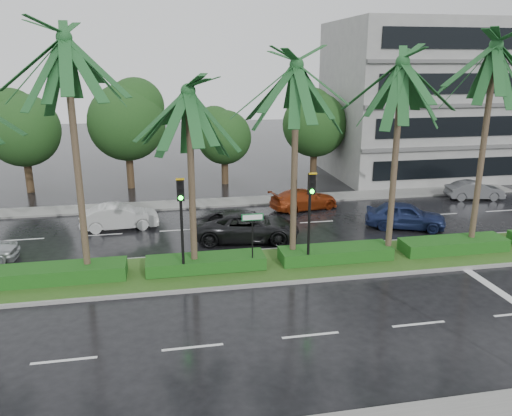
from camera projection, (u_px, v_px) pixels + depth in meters
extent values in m
plane|color=black|center=(277.00, 276.00, 21.71)|extent=(120.00, 120.00, 0.00)
cube|color=slate|center=(236.00, 202.00, 33.00)|extent=(40.00, 2.00, 0.12)
cube|color=gray|center=(272.00, 266.00, 22.63)|extent=(36.00, 4.00, 0.14)
cube|color=#2B521B|center=(272.00, 264.00, 22.61)|extent=(35.60, 3.70, 0.02)
cube|color=#133F12|center=(63.00, 273.00, 20.90)|extent=(5.20, 1.40, 0.60)
cube|color=#133F12|center=(206.00, 263.00, 21.98)|extent=(5.20, 1.40, 0.60)
cube|color=#133F12|center=(335.00, 253.00, 23.07)|extent=(5.20, 1.40, 0.60)
cube|color=#133F12|center=(453.00, 245.00, 24.15)|extent=(5.20, 1.40, 0.60)
cube|color=silver|center=(24.00, 239.00, 26.14)|extent=(2.00, 0.12, 0.01)
cube|color=silver|center=(64.00, 360.00, 15.55)|extent=(2.00, 0.12, 0.01)
cube|color=silver|center=(103.00, 235.00, 26.86)|extent=(2.00, 0.12, 0.01)
cube|color=silver|center=(193.00, 347.00, 16.28)|extent=(2.00, 0.12, 0.01)
cube|color=silver|center=(178.00, 230.00, 27.58)|extent=(2.00, 0.12, 0.01)
cube|color=silver|center=(310.00, 335.00, 17.00)|extent=(2.00, 0.12, 0.01)
cube|color=silver|center=(249.00, 226.00, 28.30)|extent=(2.00, 0.12, 0.01)
cube|color=silver|center=(419.00, 324.00, 17.72)|extent=(2.00, 0.12, 0.01)
cube|color=silver|center=(317.00, 222.00, 29.03)|extent=(2.00, 0.12, 0.01)
cube|color=silver|center=(381.00, 218.00, 29.75)|extent=(2.00, 0.12, 0.01)
cube|color=silver|center=(442.00, 214.00, 30.47)|extent=(2.00, 0.12, 0.01)
cube|color=silver|center=(500.00, 211.00, 31.19)|extent=(2.00, 0.12, 0.01)
cube|color=silver|center=(496.00, 289.00, 20.41)|extent=(0.40, 6.00, 0.01)
cylinder|color=#473428|center=(77.00, 165.00, 19.90)|extent=(0.28, 0.28, 9.68)
cylinder|color=#473428|center=(88.00, 272.00, 21.20)|extent=(0.40, 0.40, 0.44)
cylinder|color=#473428|center=(192.00, 185.00, 20.80)|extent=(0.28, 0.28, 7.70)
cylinder|color=#473428|center=(195.00, 266.00, 21.82)|extent=(0.40, 0.40, 0.44)
cylinder|color=#473428|center=(294.00, 168.00, 21.75)|extent=(0.28, 0.28, 8.70)
cylinder|color=#473428|center=(292.00, 256.00, 22.92)|extent=(0.40, 0.40, 0.44)
cylinder|color=#473428|center=(395.00, 165.00, 22.17)|extent=(0.28, 0.28, 8.81)
cylinder|color=#473428|center=(388.00, 253.00, 23.35)|extent=(0.40, 0.40, 0.44)
cylinder|color=#473428|center=(482.00, 152.00, 23.16)|extent=(0.28, 0.28, 9.53)
cylinder|color=#473428|center=(471.00, 244.00, 24.45)|extent=(0.40, 0.40, 0.44)
cylinder|color=black|center=(182.00, 239.00, 20.84)|extent=(0.12, 0.12, 3.40)
cube|color=black|center=(180.00, 190.00, 20.07)|extent=(0.30, 0.18, 0.90)
cube|color=gold|center=(180.00, 179.00, 19.82)|extent=(0.34, 0.12, 0.06)
cylinder|color=black|center=(180.00, 183.00, 19.89)|extent=(0.18, 0.04, 0.18)
cylinder|color=black|center=(180.00, 191.00, 19.97)|extent=(0.18, 0.04, 0.18)
cylinder|color=#0CE519|center=(181.00, 198.00, 20.06)|extent=(0.18, 0.04, 0.18)
cylinder|color=black|center=(309.00, 231.00, 21.84)|extent=(0.12, 0.12, 3.40)
cube|color=black|center=(312.00, 184.00, 21.06)|extent=(0.30, 0.18, 0.90)
cube|color=gold|center=(313.00, 173.00, 20.81)|extent=(0.34, 0.12, 0.06)
cylinder|color=black|center=(313.00, 178.00, 20.88)|extent=(0.18, 0.04, 0.18)
cylinder|color=black|center=(312.00, 185.00, 20.97)|extent=(0.18, 0.04, 0.18)
cylinder|color=#0CE519|center=(312.00, 191.00, 21.05)|extent=(0.18, 0.04, 0.18)
cylinder|color=black|center=(252.00, 242.00, 21.59)|extent=(0.06, 0.06, 2.60)
cube|color=#0C5926|center=(252.00, 217.00, 21.24)|extent=(0.95, 0.04, 0.30)
cube|color=white|center=(253.00, 217.00, 21.22)|extent=(0.85, 0.01, 0.22)
cylinder|color=#3E2F1C|center=(29.00, 175.00, 35.33)|extent=(0.52, 0.52, 2.45)
sphere|color=#163A15|center=(23.00, 130.00, 34.43)|extent=(5.05, 5.05, 5.05)
sphere|color=#163A15|center=(22.00, 115.00, 34.44)|extent=(3.79, 3.79, 3.79)
cylinder|color=#3E2F1C|center=(130.00, 170.00, 36.56)|extent=(0.52, 0.52, 2.67)
sphere|color=#163A15|center=(127.00, 122.00, 35.58)|extent=(5.50, 5.50, 5.50)
sphere|color=#163A15|center=(126.00, 107.00, 35.56)|extent=(4.12, 4.12, 4.12)
cylinder|color=#3E2F1C|center=(225.00, 171.00, 37.92)|extent=(0.52, 0.52, 1.97)
sphere|color=#163A15|center=(224.00, 137.00, 37.20)|extent=(4.05, 4.05, 4.05)
sphere|color=#163A15|center=(224.00, 126.00, 37.26)|extent=(3.04, 3.04, 3.04)
cylinder|color=#3E2F1C|center=(313.00, 165.00, 39.12)|extent=(0.52, 0.52, 2.40)
sphere|color=#163A15|center=(315.00, 125.00, 38.24)|extent=(4.94, 4.94, 4.94)
sphere|color=#163A15|center=(314.00, 112.00, 38.26)|extent=(3.71, 3.71, 3.71)
cylinder|color=#3E2F1C|center=(396.00, 160.00, 40.35)|extent=(0.52, 0.52, 2.63)
sphere|color=#163A15|center=(400.00, 117.00, 39.39)|extent=(5.41, 5.41, 5.41)
sphere|color=#163A15|center=(399.00, 104.00, 39.38)|extent=(4.06, 4.06, 4.06)
cube|color=gray|center=(433.00, 100.00, 40.05)|extent=(16.00, 10.00, 12.00)
imported|color=#B5B5B5|center=(119.00, 217.00, 27.69)|extent=(1.75, 4.30, 1.39)
imported|color=black|center=(247.00, 226.00, 25.90)|extent=(3.28, 5.72, 1.50)
imported|color=maroon|center=(304.00, 199.00, 31.40)|extent=(2.72, 4.68, 1.27)
imported|color=navy|center=(405.00, 215.00, 27.78)|extent=(3.26, 4.68, 1.48)
imported|color=#535458|center=(475.00, 190.00, 33.67)|extent=(1.88, 3.90, 1.23)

